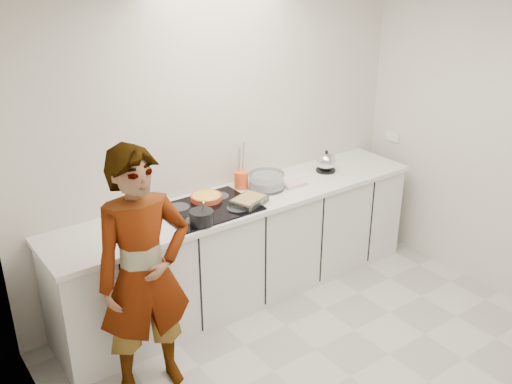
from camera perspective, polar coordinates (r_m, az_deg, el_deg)
floor at (r=4.23m, az=9.39°, el=-17.75°), size 3.60×3.20×0.00m
wall_back at (r=4.67m, az=-3.48°, el=5.13°), size 3.60×0.00×2.60m
wall_left at (r=2.66m, az=-17.80°, el=-11.19°), size 0.00×3.20×2.60m
base_cabinets at (r=4.78m, az=-1.14°, el=-5.75°), size 3.20×0.58×0.87m
countertop at (r=4.57m, az=-1.19°, el=-0.77°), size 3.24×0.64×0.04m
hob at (r=4.37m, az=-4.80°, el=-1.63°), size 0.72×0.54×0.01m
tart_dish at (r=4.50m, az=-5.00°, el=-0.51°), size 0.29×0.29×0.04m
saucepan at (r=4.11m, az=-5.46°, el=-2.52°), size 0.23×0.23×0.17m
baking_dish at (r=4.41m, az=-0.71°, el=-0.84°), size 0.32×0.28×0.05m
mixing_bowl at (r=4.70m, az=1.07°, el=1.04°), size 0.37×0.37×0.14m
tea_towel at (r=4.79m, az=3.71°, el=0.84°), size 0.21×0.15×0.03m
kettle at (r=5.10m, az=7.01°, el=2.95°), size 0.18×0.18×0.20m
utensil_crock at (r=4.72m, az=-1.49°, el=1.23°), size 0.15×0.15×0.15m
cook at (r=3.70m, az=-11.12°, el=-8.11°), size 0.66×0.47×1.71m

